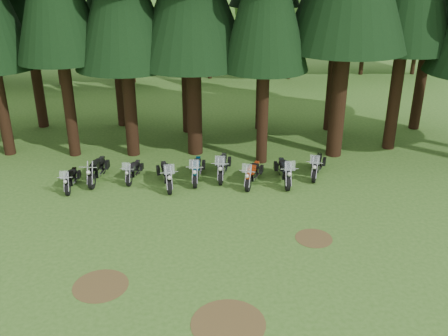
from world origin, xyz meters
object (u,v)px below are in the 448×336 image
at_px(motorcycle_3, 166,176).
at_px(motorcycle_7, 284,172).
at_px(motorcycle_4, 197,170).
at_px(motorcycle_5, 222,167).
at_px(motorcycle_2, 133,171).
at_px(motorcycle_8, 317,166).
at_px(motorcycle_1, 97,171).
at_px(motorcycle_0, 71,180).
at_px(motorcycle_6, 252,174).

relative_size(motorcycle_3, motorcycle_7, 1.00).
height_order(motorcycle_4, motorcycle_5, motorcycle_5).
relative_size(motorcycle_4, motorcycle_7, 0.97).
height_order(motorcycle_3, motorcycle_5, motorcycle_5).
bearing_deg(motorcycle_3, motorcycle_2, 142.76).
bearing_deg(motorcycle_2, motorcycle_8, 10.87).
height_order(motorcycle_1, motorcycle_7, motorcycle_7).
bearing_deg(motorcycle_8, motorcycle_0, -155.77).
xyz_separation_m(motorcycle_4, motorcycle_6, (2.56, -0.56, -0.02)).
height_order(motorcycle_0, motorcycle_3, motorcycle_3).
xyz_separation_m(motorcycle_2, motorcycle_3, (1.59, -0.79, 0.10)).
bearing_deg(motorcycle_2, motorcycle_0, -152.78).
xyz_separation_m(motorcycle_4, motorcycle_8, (5.73, 0.22, -0.01)).
height_order(motorcycle_7, motorcycle_8, motorcycle_7).
bearing_deg(motorcycle_5, motorcycle_6, -24.24).
relative_size(motorcycle_1, motorcycle_5, 0.99).
relative_size(motorcycle_0, motorcycle_3, 0.82).
height_order(motorcycle_1, motorcycle_5, motorcycle_5).
relative_size(motorcycle_0, motorcycle_4, 0.84).
relative_size(motorcycle_2, motorcycle_4, 0.83).
height_order(motorcycle_2, motorcycle_5, motorcycle_5).
relative_size(motorcycle_1, motorcycle_4, 1.02).
bearing_deg(motorcycle_5, motorcycle_8, 6.94).
relative_size(motorcycle_3, motorcycle_5, 0.99).
bearing_deg(motorcycle_4, motorcycle_2, -179.22).
xyz_separation_m(motorcycle_6, motorcycle_7, (1.50, 0.09, 0.04)).
relative_size(motorcycle_4, motorcycle_5, 0.97).
bearing_deg(motorcycle_6, motorcycle_7, 23.47).
height_order(motorcycle_3, motorcycle_7, motorcycle_7).
bearing_deg(motorcycle_8, motorcycle_6, -145.99).
bearing_deg(motorcycle_3, motorcycle_6, -10.62).
xyz_separation_m(motorcycle_3, motorcycle_5, (2.59, 0.85, 0.00)).
bearing_deg(motorcycle_8, motorcycle_4, -157.55).
bearing_deg(motorcycle_0, motorcycle_5, 7.07).
xyz_separation_m(motorcycle_0, motorcycle_6, (8.23, 0.02, 0.06)).
bearing_deg(motorcycle_8, motorcycle_5, -160.53).
distance_m(motorcycle_5, motorcycle_6, 1.58).
xyz_separation_m(motorcycle_2, motorcycle_4, (2.97, -0.22, 0.08)).
relative_size(motorcycle_7, motorcycle_8, 1.08).
bearing_deg(motorcycle_2, motorcycle_1, -168.59).
bearing_deg(motorcycle_7, motorcycle_6, -176.96).
relative_size(motorcycle_4, motorcycle_6, 1.07).
xyz_separation_m(motorcycle_3, motorcycle_6, (3.94, 0.01, -0.03)).
bearing_deg(motorcycle_3, motorcycle_0, 169.28).
height_order(motorcycle_3, motorcycle_6, motorcycle_3).
relative_size(motorcycle_1, motorcycle_3, 0.99).
bearing_deg(motorcycle_0, motorcycle_2, 16.34).
bearing_deg(motorcycle_2, motorcycle_4, 6.60).
relative_size(motorcycle_2, motorcycle_8, 0.87).
relative_size(motorcycle_1, motorcycle_8, 1.07).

